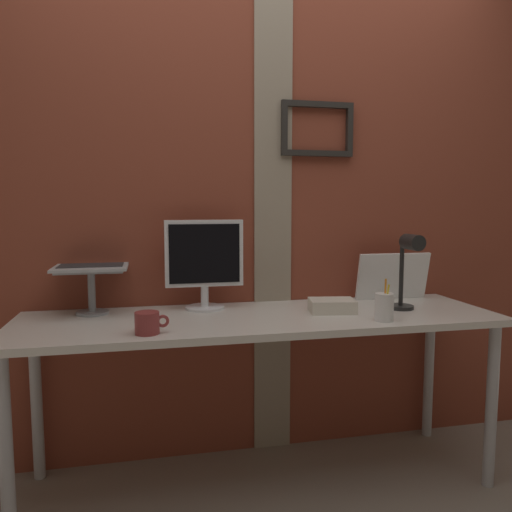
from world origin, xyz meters
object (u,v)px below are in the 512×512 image
Objects in this scene: whiteboard_panel at (393,276)px; pen_cup at (384,307)px; monitor at (204,259)px; desk_lamp at (407,264)px; coffee_mug at (148,323)px; laptop at (92,255)px.

whiteboard_panel is 2.15× the size of pen_cup.
desk_lamp is at bearing -15.11° from monitor.
coffee_mug is at bearing -172.40° from desk_lamp.
monitor is 0.82m from pen_cup.
laptop is 1.77× the size of pen_cup.
pen_cup is (-0.26, -0.42, -0.06)m from whiteboard_panel.
desk_lamp is at bearing 7.60° from coffee_mug.
monitor is 0.50m from laptop.
monitor reaches higher than coffee_mug.
whiteboard_panel is 0.50m from pen_cup.
desk_lamp is 2.75× the size of coffee_mug.
laptop reaches higher than pen_cup.
monitor is at bearing 150.75° from pen_cup.
pen_cup is (1.20, -0.46, -0.20)m from laptop.
coffee_mug is at bearing -161.02° from whiteboard_panel.
whiteboard_panel is 1.29m from coffee_mug.
laptop is 0.89× the size of desk_lamp.
laptop is 2.45× the size of coffee_mug.
laptop is 0.56m from coffee_mug.
coffee_mug is (-1.22, -0.42, -0.08)m from whiteboard_panel.
whiteboard_panel is 0.29m from desk_lamp.
whiteboard_panel is 1.09× the size of desk_lamp.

